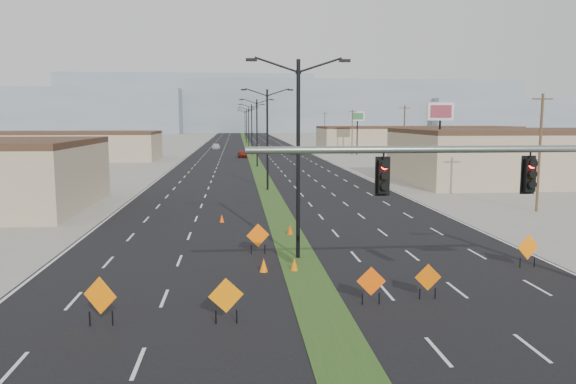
{
  "coord_description": "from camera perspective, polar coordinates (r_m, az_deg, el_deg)",
  "views": [
    {
      "loc": [
        -3.08,
        -15.89,
        7.08
      ],
      "look_at": [
        -0.34,
        13.86,
        3.2
      ],
      "focal_mm": 35.0,
      "sensor_mm": 36.0,
      "label": 1
    }
  ],
  "objects": [
    {
      "name": "cone_0",
      "position": [
        26.48,
        0.65,
        -7.38
      ],
      "size": [
        0.48,
        0.48,
        0.65
      ],
      "primitive_type": "cone",
      "rotation": [
        0.0,
        0.0,
        0.28
      ],
      "color": "#DF6604",
      "rests_on": "ground"
    },
    {
      "name": "streetlight_4",
      "position": [
        139.93,
        -4.02,
        6.71
      ],
      "size": [
        5.15,
        0.24,
        10.02
      ],
      "color": "black",
      "rests_on": "ground"
    },
    {
      "name": "car_left",
      "position": [
        104.79,
        -4.67,
        3.86
      ],
      "size": [
        1.82,
        3.89,
        1.29
      ],
      "primitive_type": "imported",
      "rotation": [
        0.0,
        0.0,
        0.08
      ],
      "color": "maroon",
      "rests_on": "ground"
    },
    {
      "name": "mesa_backdrop",
      "position": [
        337.08,
        -9.95,
        8.81
      ],
      "size": [
        140.0,
        50.0,
        32.0
      ],
      "primitive_type": "cube",
      "color": "gray",
      "rests_on": "ground"
    },
    {
      "name": "streetlight_6",
      "position": [
        195.92,
        -4.39,
        6.9
      ],
      "size": [
        5.15,
        0.24,
        10.02
      ],
      "color": "black",
      "rests_on": "ground"
    },
    {
      "name": "mesa_west",
      "position": [
        318.17,
        -27.05,
        7.31
      ],
      "size": [
        180.0,
        50.0,
        22.0
      ],
      "primitive_type": "cube",
      "color": "gray",
      "rests_on": "ground"
    },
    {
      "name": "streetlight_2",
      "position": [
        83.96,
        -3.17,
        6.26
      ],
      "size": [
        5.15,
        0.24,
        10.02
      ],
      "color": "black",
      "rests_on": "ground"
    },
    {
      "name": "median_strip",
      "position": [
        116.14,
        -3.74,
        3.89
      ],
      "size": [
        2.0,
        400.0,
        0.04
      ],
      "primitive_type": "cube",
      "color": "#284B1B",
      "rests_on": "ground"
    },
    {
      "name": "utility_pole_1",
      "position": [
        79.35,
        11.71,
        5.51
      ],
      "size": [
        1.6,
        0.2,
        9.0
      ],
      "color": "#4C3823",
      "rests_on": "ground"
    },
    {
      "name": "streetlight_5",
      "position": [
        167.92,
        -4.24,
        6.82
      ],
      "size": [
        5.15,
        0.24,
        10.02
      ],
      "color": "black",
      "rests_on": "ground"
    },
    {
      "name": "construction_sign_1",
      "position": [
        19.86,
        -6.32,
        -10.57
      ],
      "size": [
        1.22,
        0.29,
        1.65
      ],
      "rotation": [
        0.0,
        0.0,
        0.2
      ],
      "color": "orange",
      "rests_on": "ground"
    },
    {
      "name": "cone_2",
      "position": [
        34.54,
        0.22,
        -3.85
      ],
      "size": [
        0.43,
        0.43,
        0.68
      ],
      "primitive_type": "cone",
      "rotation": [
        0.0,
        0.0,
        0.06
      ],
      "color": "#DD4904",
      "rests_on": "ground"
    },
    {
      "name": "pole_sign_east_near",
      "position": [
        63.44,
        15.21,
        7.27
      ],
      "size": [
        2.9,
        0.46,
        8.89
      ],
      "rotation": [
        0.0,
        0.0,
        -0.02
      ],
      "color": "black",
      "rests_on": "ground"
    },
    {
      "name": "mesa_center",
      "position": [
        318.88,
        2.54,
        8.64
      ],
      "size": [
        220.0,
        50.0,
        28.0
      ],
      "primitive_type": "cube",
      "color": "gray",
      "rests_on": "ground"
    },
    {
      "name": "streetlight_0",
      "position": [
        28.1,
        1.04,
        4.01
      ],
      "size": [
        5.15,
        0.24,
        10.02
      ],
      "color": "black",
      "rests_on": "ground"
    },
    {
      "name": "streetlight_3",
      "position": [
        111.94,
        -3.7,
        6.54
      ],
      "size": [
        5.15,
        0.24,
        10.02
      ],
      "color": "black",
      "rests_on": "ground"
    },
    {
      "name": "mesa_east",
      "position": [
        356.49,
        25.85,
        6.98
      ],
      "size": [
        160.0,
        50.0,
        18.0
      ],
      "primitive_type": "cube",
      "color": "gray",
      "rests_on": "ground"
    },
    {
      "name": "pole_sign_east_far",
      "position": [
        113.84,
        7.07,
        7.3
      ],
      "size": [
        2.82,
        0.41,
        8.63
      ],
      "rotation": [
        0.0,
        0.0,
        -0.0
      ],
      "color": "black",
      "rests_on": "ground"
    },
    {
      "name": "cone_1",
      "position": [
        26.36,
        -2.49,
        -7.44
      ],
      "size": [
        0.41,
        0.41,
        0.66
      ],
      "primitive_type": "cone",
      "rotation": [
        0.0,
        0.0,
        -0.04
      ],
      "color": "#FF6D05",
      "rests_on": "ground"
    },
    {
      "name": "utility_pole_0",
      "position": [
        47.01,
        24.21,
        3.82
      ],
      "size": [
        1.6,
        0.2,
        9.0
      ],
      "color": "#4C3823",
      "rests_on": "ground"
    },
    {
      "name": "building_sw_far",
      "position": [
        105.06,
        -21.29,
        4.27
      ],
      "size": [
        30.0,
        14.0,
        4.5
      ],
      "primitive_type": "cube",
      "color": "tan",
      "rests_on": "ground"
    },
    {
      "name": "utility_pole_3",
      "position": [
        147.72,
        3.76,
        6.46
      ],
      "size": [
        1.6,
        0.2,
        9.0
      ],
      "color": "#4C3823",
      "rests_on": "ground"
    },
    {
      "name": "car_mid",
      "position": [
        115.48,
        0.58,
        4.23
      ],
      "size": [
        1.57,
        4.25,
        1.39
      ],
      "primitive_type": "imported",
      "rotation": [
        0.0,
        0.0,
        0.02
      ],
      "color": "black",
      "rests_on": "ground"
    },
    {
      "name": "cone_3",
      "position": [
        39.0,
        -6.74,
        -2.69
      ],
      "size": [
        0.43,
        0.43,
        0.56
      ],
      "primitive_type": "cone",
      "rotation": [
        0.0,
        0.0,
        -0.33
      ],
      "color": "#FF4A05",
      "rests_on": "ground"
    },
    {
      "name": "construction_sign_2",
      "position": [
        29.61,
        -3.07,
        -4.52
      ],
      "size": [
        1.21,
        0.33,
        1.65
      ],
      "rotation": [
        0.0,
        0.0,
        0.24
      ],
      "color": "#F96105",
      "rests_on": "ground"
    },
    {
      "name": "road_surface",
      "position": [
        116.14,
        -3.74,
        3.89
      ],
      "size": [
        25.0,
        400.0,
        0.02
      ],
      "primitive_type": "cube",
      "color": "black",
      "rests_on": "ground"
    },
    {
      "name": "ground",
      "position": [
        17.66,
        5.44,
        -16.27
      ],
      "size": [
        600.0,
        600.0,
        0.0
      ],
      "primitive_type": "plane",
      "color": "gray",
      "rests_on": "ground"
    },
    {
      "name": "construction_sign_0",
      "position": [
        20.55,
        -18.54,
        -10.1
      ],
      "size": [
        1.22,
        0.57,
        1.75
      ],
      "rotation": [
        0.0,
        0.0,
        -0.41
      ],
      "color": "orange",
      "rests_on": "ground"
    },
    {
      "name": "construction_sign_5",
      "position": [
        29.25,
        23.2,
        -5.28
      ],
      "size": [
        1.19,
        0.38,
        1.64
      ],
      "rotation": [
        0.0,
        0.0,
        0.28
      ],
      "color": "orange",
      "rests_on": "ground"
    },
    {
      "name": "utility_pole_2",
      "position": [
        113.29,
        6.54,
        6.14
      ],
      "size": [
        1.6,
        0.2,
        9.0
      ],
      "color": "#4C3823",
      "rests_on": "ground"
    },
    {
      "name": "construction_sign_3",
      "position": [
        21.95,
        8.44,
        -9.1
      ],
      "size": [
        1.12,
        0.1,
        1.5
      ],
      "rotation": [
        0.0,
        0.0,
        -0.06
      ],
      "color": "#F45305",
      "rests_on": "ground"
    },
    {
      "name": "building_se_far",
      "position": [
        132.5,
        12.86,
        5.24
      ],
      "size": [
        44.0,
        16.0,
        5.0
      ],
      "primitive_type": "cube",
      "color": "tan",
      "rests_on": "ground"
    },
    {
      "name": "streetlight_1",
      "position": [
        56.0,
        -2.11,
        5.7
      ],
      "size": [
        5.15,
        0.24,
        10.02
      ],
      "color": "black",
      "rests_on": "ground"
    },
    {
      "name": "building_se_near",
      "position": [
        71.42,
        26.08,
        3.18
      ],
      "size": [
        36.0,
        18.0,
        5.5
      ],
      "primitive_type": "cube",
      "color": "tan",
      "rests_on": "ground"
    },
    {
      "name": "car_far",
      "position": [
        133.95,
        -7.32,
        4.59
      ],
      "size": [
        2.13,
        4.59,
        1.3
      ],
      "primitive_type": "imported",
      "rotation": [
        0.0,
        0.0,
        0.07
      ],
      "color": "silver",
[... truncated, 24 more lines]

